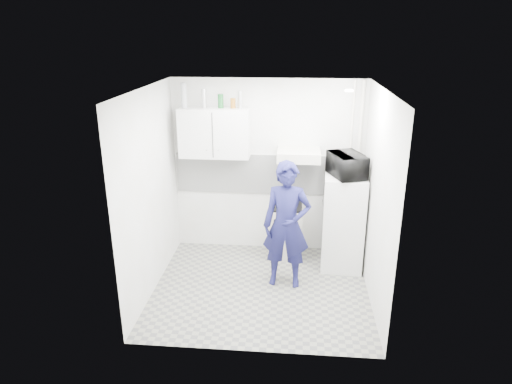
{
  "coord_description": "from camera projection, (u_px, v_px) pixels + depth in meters",
  "views": [
    {
      "loc": [
        0.4,
        -5.23,
        3.25
      ],
      "look_at": [
        -0.09,
        0.3,
        1.25
      ],
      "focal_mm": 32.0,
      "sensor_mm": 36.0,
      "label": 1
    }
  ],
  "objects": [
    {
      "name": "floor",
      "position": [
        261.0,
        289.0,
        6.04
      ],
      "size": [
        2.8,
        2.8,
        0.0
      ],
      "primitive_type": "plane",
      "color": "gray",
      "rests_on": "ground"
    },
    {
      "name": "person",
      "position": [
        287.0,
        225.0,
        5.89
      ],
      "size": [
        0.64,
        0.45,
        1.7
      ],
      "primitive_type": "imported",
      "rotation": [
        0.0,
        0.0,
        -0.07
      ],
      "color": "#161747",
      "rests_on": "floor"
    },
    {
      "name": "fridge",
      "position": [
        343.0,
        223.0,
        6.39
      ],
      "size": [
        0.6,
        0.6,
        1.36
      ],
      "primitive_type": "cube",
      "rotation": [
        0.0,
        0.0,
        -0.06
      ],
      "color": "white",
      "rests_on": "floor"
    },
    {
      "name": "bottle_e",
      "position": [
        240.0,
        100.0,
        6.29
      ],
      "size": [
        0.06,
        0.06,
        0.24
      ],
      "primitive_type": "cylinder",
      "color": "silver",
      "rests_on": "upper_cabinet"
    },
    {
      "name": "range_hood",
      "position": [
        299.0,
        155.0,
        6.41
      ],
      "size": [
        0.6,
        0.5,
        0.14
      ],
      "primitive_type": "cube",
      "color": "beige",
      "rests_on": "wall_back"
    },
    {
      "name": "pipe_a",
      "position": [
        357.0,
        171.0,
        6.59
      ],
      "size": [
        0.05,
        0.05,
        2.6
      ],
      "primitive_type": "cylinder",
      "color": "beige",
      "rests_on": "floor"
    },
    {
      "name": "pipe_b",
      "position": [
        349.0,
        171.0,
        6.6
      ],
      "size": [
        0.04,
        0.04,
        2.6
      ],
      "primitive_type": "cylinder",
      "color": "beige",
      "rests_on": "floor"
    },
    {
      "name": "wall_right",
      "position": [
        377.0,
        200.0,
        5.48
      ],
      "size": [
        0.0,
        2.6,
        2.6
      ],
      "primitive_type": "plane",
      "rotation": [
        1.57,
        0.0,
        -1.57
      ],
      "color": "white",
      "rests_on": "floor"
    },
    {
      "name": "ceiling",
      "position": [
        262.0,
        89.0,
        5.16
      ],
      "size": [
        2.8,
        2.8,
        0.0
      ],
      "primitive_type": "plane",
      "color": "white",
      "rests_on": "wall_back"
    },
    {
      "name": "saucepan",
      "position": [
        280.0,
        203.0,
        6.63
      ],
      "size": [
        0.18,
        0.18,
        0.1
      ],
      "primitive_type": "cylinder",
      "color": "silver",
      "rests_on": "stove_top"
    },
    {
      "name": "bottle_c",
      "position": [
        204.0,
        98.0,
        6.33
      ],
      "size": [
        0.06,
        0.06,
        0.26
      ],
      "primitive_type": "cylinder",
      "color": "silver",
      "rests_on": "upper_cabinet"
    },
    {
      "name": "canister_a",
      "position": [
        221.0,
        101.0,
        6.32
      ],
      "size": [
        0.08,
        0.08,
        0.2
      ],
      "primitive_type": "cylinder",
      "color": "#144C1E",
      "rests_on": "upper_cabinet"
    },
    {
      "name": "wall_left",
      "position": [
        150.0,
        193.0,
        5.71
      ],
      "size": [
        0.0,
        2.6,
        2.6
      ],
      "primitive_type": "plane",
      "rotation": [
        1.57,
        0.0,
        1.57
      ],
      "color": "white",
      "rests_on": "floor"
    },
    {
      "name": "bottle_a",
      "position": [
        184.0,
        95.0,
        6.34
      ],
      "size": [
        0.08,
        0.08,
        0.34
      ],
      "primitive_type": "cylinder",
      "color": "#B2B7BC",
      "rests_on": "upper_cabinet"
    },
    {
      "name": "canister_b",
      "position": [
        233.0,
        103.0,
        6.32
      ],
      "size": [
        0.07,
        0.07,
        0.14
      ],
      "primitive_type": "cylinder",
      "color": "brown",
      "rests_on": "upper_cabinet"
    },
    {
      "name": "upper_cabinet",
      "position": [
        215.0,
        133.0,
        6.48
      ],
      "size": [
        1.0,
        0.35,
        0.7
      ],
      "primitive_type": "cube",
      "color": "white",
      "rests_on": "wall_back"
    },
    {
      "name": "wall_back",
      "position": [
        268.0,
        168.0,
        6.77
      ],
      "size": [
        2.8,
        0.0,
        2.8
      ],
      "primitive_type": "plane",
      "rotation": [
        1.57,
        0.0,
        0.0
      ],
      "color": "white",
      "rests_on": "floor"
    },
    {
      "name": "stove_top",
      "position": [
        286.0,
        206.0,
        6.68
      ],
      "size": [
        0.47,
        0.47,
        0.03
      ],
      "primitive_type": "cube",
      "color": "black",
      "rests_on": "stove"
    },
    {
      "name": "ceiling_spot_fixture",
      "position": [
        349.0,
        90.0,
        5.27
      ],
      "size": [
        0.1,
        0.1,
        0.02
      ],
      "primitive_type": "cylinder",
      "color": "white",
      "rests_on": "ceiling"
    },
    {
      "name": "microwave",
      "position": [
        347.0,
        165.0,
        6.11
      ],
      "size": [
        0.67,
        0.56,
        0.31
      ],
      "primitive_type": "imported",
      "rotation": [
        0.0,
        0.0,
        1.92
      ],
      "color": "black",
      "rests_on": "fridge"
    },
    {
      "name": "stove",
      "position": [
        285.0,
        231.0,
        6.82
      ],
      "size": [
        0.49,
        0.49,
        0.78
      ],
      "primitive_type": "cube",
      "color": "beige",
      "rests_on": "floor"
    },
    {
      "name": "backsplash",
      "position": [
        268.0,
        174.0,
        6.79
      ],
      "size": [
        2.74,
        0.03,
        0.6
      ],
      "primitive_type": "cube",
      "color": "white",
      "rests_on": "wall_back"
    }
  ]
}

